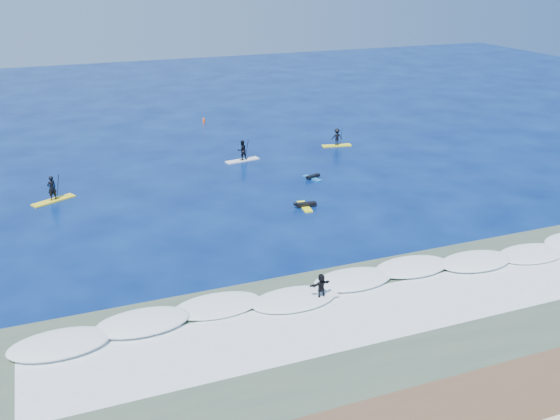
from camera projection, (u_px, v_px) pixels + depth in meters
name	position (u px, v px, depth m)	size (l,w,h in m)	color
ground	(276.00, 223.00, 43.61)	(160.00, 160.00, 0.00)	#031143
wet_sand_strip	(469.00, 419.00, 25.04)	(90.00, 5.00, 0.08)	brown
shallow_water	(376.00, 324.00, 31.51)	(90.00, 13.00, 0.01)	#3C5240
breaking_wave	(340.00, 288.00, 34.97)	(40.00, 6.00, 0.30)	white
whitewater	(366.00, 315.00, 32.38)	(34.00, 5.00, 0.02)	silver
sup_paddler_left	(52.00, 192.00, 47.41)	(3.34, 2.24, 2.33)	yellow
sup_paddler_center	(242.00, 152.00, 56.93)	(3.27, 1.28, 2.24)	silver
sup_paddler_right	(337.00, 138.00, 61.52)	(2.99, 1.22, 2.04)	yellow
prone_paddler_near	(305.00, 205.00, 46.44)	(1.78, 2.28, 0.47)	#FEFF1B
prone_paddler_far	(312.00, 177.00, 52.50)	(1.48, 1.95, 0.40)	#176DB2
wave_surfer	(321.00, 287.00, 33.40)	(2.08, 0.83, 1.47)	white
marker_buoy	(204.00, 120.00, 70.40)	(0.29, 0.29, 0.69)	#F65015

